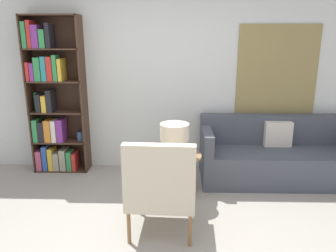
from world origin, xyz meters
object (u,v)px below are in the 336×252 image
at_px(couch, 278,157).
at_px(table_lamp, 175,137).
at_px(bookshelf, 52,103).
at_px(armchair, 160,186).
at_px(side_table, 179,159).

relative_size(couch, table_lamp, 5.22).
distance_m(bookshelf, armchair, 2.30).
height_order(couch, side_table, couch).
bearing_deg(side_table, armchair, -101.51).
distance_m(bookshelf, table_lamp, 1.89).
bearing_deg(bookshelf, side_table, -23.05).
relative_size(armchair, couch, 0.47).
bearing_deg(table_lamp, side_table, 46.66).
xyz_separation_m(couch, side_table, (-1.35, -0.51, 0.15)).
bearing_deg(table_lamp, couch, 21.91).
height_order(armchair, table_lamp, armchair).
relative_size(bookshelf, table_lamp, 5.43).
distance_m(side_table, table_lamp, 0.30).
xyz_separation_m(armchair, couch, (1.52, 1.37, -0.22)).
relative_size(bookshelf, armchair, 2.19).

